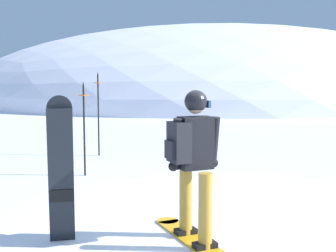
# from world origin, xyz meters

# --- Properties ---
(ground_plane) EXTENTS (300.00, 300.00, 0.00)m
(ground_plane) POSITION_xyz_m (0.00, 0.00, 0.00)
(ground_plane) COLOR white
(ridge_peak_main) EXTENTS (41.64, 37.48, 12.32)m
(ridge_peak_main) POSITION_xyz_m (10.56, 32.08, 0.00)
(ridge_peak_main) COLOR white
(ridge_peak_main) RESTS_ON ground
(snowboarder_main) EXTENTS (0.64, 1.81, 1.71)m
(snowboarder_main) POSITION_xyz_m (-0.62, -0.42, 0.92)
(snowboarder_main) COLOR orange
(snowboarder_main) RESTS_ON ground
(spare_snowboard) EXTENTS (0.28, 0.16, 1.66)m
(spare_snowboard) POSITION_xyz_m (-2.05, -0.07, 0.84)
(spare_snowboard) COLOR black
(spare_snowboard) RESTS_ON ground
(piste_marker_near) EXTENTS (0.20, 0.20, 1.99)m
(piste_marker_near) POSITION_xyz_m (-1.26, 5.58, 1.14)
(piste_marker_near) COLOR black
(piste_marker_near) RESTS_ON ground
(piste_marker_far) EXTENTS (0.20, 0.20, 1.79)m
(piste_marker_far) POSITION_xyz_m (-1.67, 3.41, 1.02)
(piste_marker_far) COLOR black
(piste_marker_far) RESTS_ON ground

